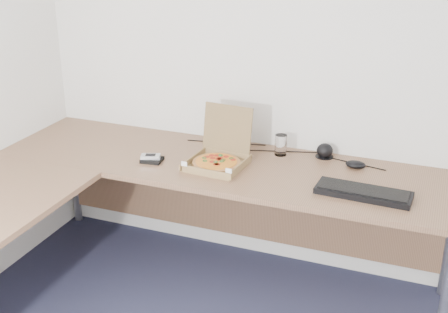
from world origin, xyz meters
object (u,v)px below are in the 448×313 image
at_px(wallet, 152,160).
at_px(drinking_glass, 281,145).
at_px(desk, 132,190).
at_px(keyboard, 363,193).
at_px(pizza_box, 218,159).

bearing_deg(wallet, drinking_glass, 22.12).
relative_size(desk, keyboard, 5.54).
relative_size(pizza_box, wallet, 3.00).
height_order(pizza_box, drinking_glass, pizza_box).
distance_m(drinking_glass, keyboard, 0.63).
relative_size(desk, pizza_box, 7.56).
distance_m(desk, wallet, 0.31).
bearing_deg(drinking_glass, keyboard, -34.53).
bearing_deg(drinking_glass, desk, -131.73).
bearing_deg(pizza_box, keyboard, -1.71).
height_order(pizza_box, wallet, pizza_box).
distance_m(keyboard, wallet, 1.14).
bearing_deg(keyboard, desk, -162.09).
xyz_separation_m(desk, pizza_box, (0.31, 0.38, 0.06)).
height_order(pizza_box, keyboard, pizza_box).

